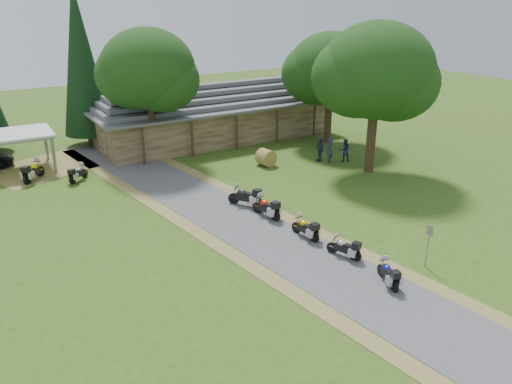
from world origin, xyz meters
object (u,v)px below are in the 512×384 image
motorcycle_row_e (245,196)px  motorcycle_carport_a (33,170)px  motorcycle_row_a (388,272)px  hay_bale (266,157)px  carport (7,153)px  motorcycle_row_b (344,247)px  motorcycle_carport_b (78,173)px  lodge (212,110)px  motorcycle_row_c (305,227)px  motorcycle_row_d (266,206)px

motorcycle_row_e → motorcycle_carport_a: motorcycle_carport_a is taller
motorcycle_row_a → hay_bale: 17.40m
motorcycle_row_e → hay_bale: size_ratio=1.61×
hay_bale → carport: bearing=152.8°
motorcycle_row_b → motorcycle_carport_b: size_ratio=0.95×
motorcycle_row_b → motorcycle_carport_a: size_ratio=0.79×
lodge → motorcycle_row_e: size_ratio=10.62×
hay_bale → motorcycle_row_c: bearing=-112.4°
motorcycle_row_d → lodge: bearing=-27.4°
motorcycle_row_b → motorcycle_row_d: (-0.70, 6.00, 0.09)m
lodge → motorcycle_row_c: 21.32m
motorcycle_row_a → motorcycle_row_e: (-1.01, 10.88, 0.12)m
motorcycle_row_c → hay_bale: (4.66, 11.30, 0.02)m
carport → motorcycle_carport_a: carport is taller
motorcycle_row_b → motorcycle_carport_a: bearing=9.8°
lodge → motorcycle_carport_b: (-13.08, -5.54, -1.85)m
motorcycle_row_b → motorcycle_carport_a: 22.51m
motorcycle_row_b → hay_bale: (4.31, 14.00, 0.06)m
motorcycle_row_a → motorcycle_carport_a: (-11.26, 22.41, 0.15)m
motorcycle_row_d → motorcycle_row_e: (-0.25, 2.01, 0.03)m
motorcycle_row_a → motorcycle_row_b: motorcycle_row_a is taller
motorcycle_row_a → motorcycle_carport_b: (-8.64, 20.71, 0.03)m
motorcycle_row_c → motorcycle_row_e: bearing=0.3°
motorcycle_row_c → motorcycle_row_d: bearing=-0.1°
motorcycle_row_b → motorcycle_row_c: motorcycle_row_c is taller
carport → motorcycle_row_c: (12.04, -19.90, -0.78)m
motorcycle_row_a → motorcycle_row_b: (-0.07, 2.88, -0.00)m
motorcycle_carport_a → motorcycle_row_c: bearing=-107.4°
motorcycle_carport_a → hay_bale: size_ratio=1.67×
carport → motorcycle_carport_b: bearing=-50.2°
carport → motorcycle_row_e: carport is taller
motorcycle_row_d → motorcycle_carport_b: motorcycle_row_d is taller
hay_bale → motorcycle_carport_a: bearing=160.3°
motorcycle_row_b → motorcycle_row_e: motorcycle_row_e is taller
motorcycle_row_b → motorcycle_row_c: (-0.35, 2.69, 0.04)m
motorcycle_row_c → motorcycle_row_e: (-0.59, 5.31, 0.08)m
motorcycle_carport_b → hay_bale: hay_bale is taller
motorcycle_carport_a → motorcycle_row_d: bearing=-102.3°
motorcycle_row_a → hay_bale: size_ratio=1.33×
carport → motorcycle_row_b: bearing=-60.2°
motorcycle_carport_a → motorcycle_row_b: bearing=-110.3°
motorcycle_row_d → carport: bearing=24.5°
carport → hay_bale: size_ratio=5.12×
lodge → hay_bale: bearing=-91.2°
motorcycle_row_b → motorcycle_row_e: 8.06m
carport → motorcycle_row_c: 23.27m
motorcycle_carport_a → hay_bale: (15.50, -5.54, -0.09)m
motorcycle_row_c → motorcycle_carport_a: 20.03m
carport → hay_bale: (16.70, -8.59, -0.76)m
motorcycle_carport_b → motorcycle_carport_a: bearing=104.8°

